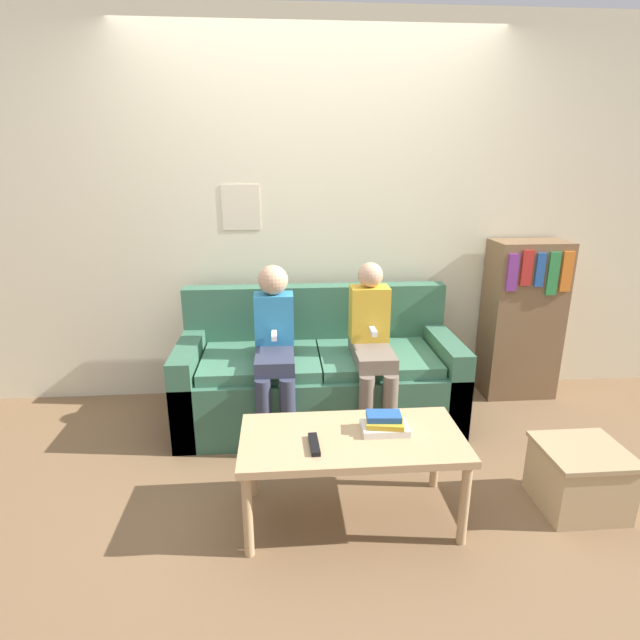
% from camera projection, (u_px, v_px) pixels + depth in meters
% --- Properties ---
extents(ground_plane, '(10.00, 10.00, 0.00)m').
position_uv_depth(ground_plane, '(325.00, 457.00, 2.93)').
color(ground_plane, brown).
extents(wall_back, '(8.00, 0.06, 2.60)m').
position_uv_depth(wall_back, '(313.00, 216.00, 3.47)').
color(wall_back, beige).
rests_on(wall_back, ground_plane).
extents(couch, '(1.79, 0.77, 0.85)m').
position_uv_depth(couch, '(318.00, 377.00, 3.32)').
color(couch, '#38664C').
rests_on(couch, ground_plane).
extents(coffee_table, '(1.04, 0.50, 0.44)m').
position_uv_depth(coffee_table, '(352.00, 446.00, 2.32)').
color(coffee_table, tan).
rests_on(coffee_table, ground_plane).
extents(person_left, '(0.24, 0.53, 1.06)m').
position_uv_depth(person_left, '(274.00, 343.00, 3.03)').
color(person_left, '#33384C').
rests_on(person_left, ground_plane).
extents(person_right, '(0.24, 0.53, 1.07)m').
position_uv_depth(person_right, '(372.00, 342.00, 3.07)').
color(person_right, '#756656').
rests_on(person_right, ground_plane).
extents(tv_remote, '(0.05, 0.17, 0.02)m').
position_uv_depth(tv_remote, '(314.00, 444.00, 2.22)').
color(tv_remote, black).
rests_on(tv_remote, coffee_table).
extents(book_stack, '(0.22, 0.15, 0.09)m').
position_uv_depth(book_stack, '(385.00, 424.00, 2.34)').
color(book_stack, silver).
rests_on(book_stack, coffee_table).
extents(bookshelf, '(0.51, 0.33, 1.14)m').
position_uv_depth(bookshelf, '(522.00, 319.00, 3.60)').
color(bookshelf, brown).
rests_on(bookshelf, ground_plane).
extents(storage_box, '(0.40, 0.38, 0.33)m').
position_uv_depth(storage_box, '(579.00, 477.00, 2.47)').
color(storage_box, tan).
rests_on(storage_box, ground_plane).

